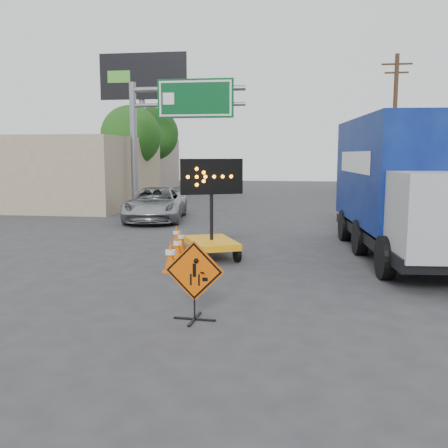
% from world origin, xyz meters
% --- Properties ---
extents(ground, '(100.00, 100.00, 0.00)m').
position_xyz_m(ground, '(0.00, 0.00, 0.00)').
color(ground, '#2D2D30').
rests_on(ground, ground).
extents(curb_right, '(0.40, 60.00, 0.12)m').
position_xyz_m(curb_right, '(7.20, 15.00, 0.06)').
color(curb_right, gray).
rests_on(curb_right, ground).
extents(storefront_left_near, '(14.00, 10.00, 4.00)m').
position_xyz_m(storefront_left_near, '(-14.00, 20.00, 2.00)').
color(storefront_left_near, tan).
rests_on(storefront_left_near, ground).
extents(storefront_left_far, '(12.00, 10.00, 4.40)m').
position_xyz_m(storefront_left_far, '(-15.00, 34.00, 2.20)').
color(storefront_left_far, '#A59589').
rests_on(storefront_left_far, ground).
extents(highway_gantry, '(6.18, 0.38, 6.90)m').
position_xyz_m(highway_gantry, '(-4.43, 17.96, 5.07)').
color(highway_gantry, slate).
rests_on(highway_gantry, ground).
extents(billboard, '(6.10, 0.54, 9.85)m').
position_xyz_m(billboard, '(-8.35, 25.87, 7.35)').
color(billboard, slate).
rests_on(billboard, ground).
extents(utility_pole_far, '(1.80, 0.26, 9.00)m').
position_xyz_m(utility_pole_far, '(8.00, 24.00, 4.68)').
color(utility_pole_far, '#432B1C').
rests_on(utility_pole_far, ground).
extents(tree_left_near, '(3.71, 3.71, 6.03)m').
position_xyz_m(tree_left_near, '(-8.00, 22.00, 4.16)').
color(tree_left_near, '#432B1C').
rests_on(tree_left_near, ground).
extents(tree_left_far, '(4.10, 4.10, 6.66)m').
position_xyz_m(tree_left_far, '(-9.00, 30.00, 4.60)').
color(tree_left_far, '#432B1C').
rests_on(tree_left_far, ground).
extents(construction_sign, '(1.12, 0.80, 1.49)m').
position_xyz_m(construction_sign, '(0.34, 0.63, 0.79)').
color(construction_sign, black).
rests_on(construction_sign, ground).
extents(arrow_board, '(1.95, 2.36, 2.91)m').
position_xyz_m(arrow_board, '(-0.28, 6.15, 0.65)').
color(arrow_board, orange).
rests_on(arrow_board, ground).
extents(pickup_truck, '(3.21, 5.71, 1.51)m').
position_xyz_m(pickup_truck, '(-4.25, 14.18, 0.75)').
color(pickup_truck, '#9EA0A5').
rests_on(pickup_truck, ground).
extents(box_truck, '(3.32, 8.89, 4.14)m').
position_xyz_m(box_truck, '(5.34, 7.35, 1.88)').
color(box_truck, black).
rests_on(box_truck, ground).
extents(cone_a, '(0.45, 0.45, 0.82)m').
position_xyz_m(cone_a, '(-1.04, 4.29, 0.41)').
color(cone_a, '#DA5204').
rests_on(cone_a, ground).
extents(cone_b, '(0.40, 0.40, 0.74)m').
position_xyz_m(cone_b, '(-1.24, 5.88, 0.37)').
color(cone_b, '#DA5204').
rests_on(cone_b, ground).
extents(cone_c, '(0.45, 0.45, 0.70)m').
position_xyz_m(cone_c, '(-1.42, 7.12, 0.35)').
color(cone_c, '#DA5204').
rests_on(cone_c, ground).
extents(cone_d, '(0.45, 0.45, 0.70)m').
position_xyz_m(cone_d, '(-1.77, 7.95, 0.35)').
color(cone_d, '#DA5204').
rests_on(cone_d, ground).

